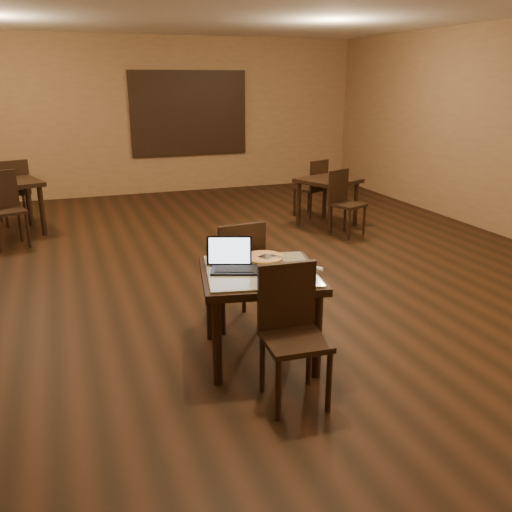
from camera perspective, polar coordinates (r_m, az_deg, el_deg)
name	(u,v)px	position (r m, az deg, el deg)	size (l,w,h in m)	color
ground	(247,267)	(6.65, -0.94, -1.16)	(10.00, 10.00, 0.00)	black
wall_back	(164,116)	(11.15, -9.66, 14.28)	(8.00, 0.02, 3.00)	#94704B
mural	(189,113)	(11.21, -7.05, 14.67)	(2.34, 0.05, 1.64)	#245584
tiled_table	(260,282)	(4.31, 0.44, -2.76)	(1.08, 1.08, 0.76)	black
chair_main_near	(291,325)	(3.83, 3.73, -7.30)	(0.45, 0.45, 0.98)	black
chair_main_far	(237,269)	(4.88, -1.97, -1.33)	(0.48, 0.48, 1.01)	black
laptop	(232,261)	(4.29, -2.57, -0.51)	(0.42, 0.39, 0.25)	black
plate	(295,273)	(4.19, 4.12, -1.79)	(0.25, 0.25, 0.01)	white
pizza_slice	(295,271)	(4.19, 4.12, -1.61)	(0.18, 0.18, 0.02)	beige
pizza_pan	(264,259)	(4.52, 0.81, -0.29)	(0.35, 0.35, 0.01)	silver
pizza_whole	(264,257)	(4.52, 0.81, -0.12)	(0.34, 0.34, 0.02)	beige
spatula	(267,257)	(4.51, 1.14, -0.06)	(0.11, 0.27, 0.01)	silver
napkin_roll	(314,267)	(4.29, 6.10, -1.20)	(0.11, 0.16, 0.04)	white
other_table_a	(328,187)	(8.52, 7.58, 7.24)	(1.04, 1.04, 0.74)	black
other_table_a_chair_near	(343,199)	(8.03, 9.19, 5.97)	(0.54, 0.54, 0.95)	black
other_table_a_chair_far	(314,185)	(9.04, 6.11, 7.44)	(0.54, 0.54, 0.95)	black
other_table_b	(9,190)	(8.70, -24.59, 6.29)	(1.06, 1.06, 0.79)	black
other_table_b_chair_near	(4,204)	(8.13, -24.97, 4.94)	(0.56, 0.56, 1.02)	black
other_table_b_chair_far	(14,188)	(9.31, -24.12, 6.52)	(0.56, 0.56, 1.02)	black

